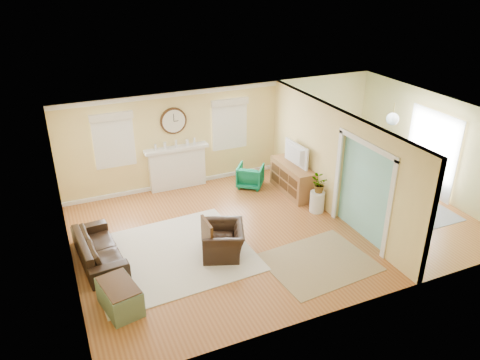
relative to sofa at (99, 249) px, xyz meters
name	(u,v)px	position (x,y,z in m)	size (l,w,h in m)	color
floor	(277,226)	(3.97, -0.24, -0.28)	(9.00, 9.00, 0.00)	brown
wall_back	(227,133)	(3.97, 2.76, 1.02)	(9.00, 0.02, 2.60)	#DBC475
wall_front	(362,244)	(3.97, -3.24, 1.02)	(9.00, 0.02, 2.60)	#DBC475
wall_left	(64,216)	(-0.53, -0.24, 1.02)	(0.02, 6.00, 2.60)	#DBC475
wall_right	(434,145)	(8.47, -0.24, 1.02)	(0.02, 6.00, 2.60)	#DBC475
ceiling	(281,119)	(3.97, -0.24, 2.32)	(9.00, 6.00, 0.02)	white
partition	(330,158)	(5.48, 0.04, 1.07)	(0.17, 6.00, 2.60)	#DBC475
fireplace	(177,167)	(2.47, 2.64, 0.31)	(1.70, 0.30, 1.17)	white
wall_clock	(173,121)	(2.47, 2.72, 1.57)	(0.70, 0.07, 0.70)	#4E3119
window_left	(113,136)	(0.92, 2.71, 1.38)	(1.05, 0.13, 1.42)	white
window_right	(229,121)	(4.02, 2.71, 1.38)	(1.05, 0.13, 1.42)	white
french_doors	(432,153)	(8.42, -0.24, 0.82)	(0.06, 1.70, 2.20)	white
pendant	(393,119)	(6.97, -0.24, 1.92)	(0.30, 0.30, 0.55)	gold
rug_cream	(171,255)	(1.38, -0.41, -0.27)	(3.24, 2.81, 0.02)	beige
rug_jute	(319,262)	(4.08, -1.88, -0.28)	(2.10, 1.72, 0.01)	tan
rug_grey	(383,202)	(7.00, -0.32, -0.28)	(2.45, 3.06, 0.01)	gray
sofa	(99,249)	(0.00, 0.00, 0.00)	(1.94, 0.76, 0.57)	black
eames_chair	(223,241)	(2.42, -0.79, 0.03)	(0.97, 0.85, 0.63)	black
green_chair	(250,176)	(4.28, 1.89, 0.02)	(0.65, 0.67, 0.61)	#006B34
trunk	(120,297)	(0.11, -1.65, -0.02)	(0.72, 1.00, 0.52)	slate
credenza	(292,179)	(5.13, 1.11, 0.12)	(0.53, 1.55, 0.80)	#8F5F37
tv	(293,154)	(5.12, 1.11, 0.81)	(1.01, 0.13, 0.58)	black
garden_stool	(317,202)	(5.19, -0.02, -0.02)	(0.36, 0.36, 0.52)	white
potted_plant	(318,184)	(5.19, -0.02, 0.45)	(0.39, 0.33, 0.43)	#337F33
dining_table	(385,190)	(7.00, -0.32, 0.06)	(1.96, 1.09, 0.69)	#4E3119
dining_chair_n	(358,166)	(7.01, 0.87, 0.26)	(0.50, 0.50, 0.92)	gray
dining_chair_s	(420,200)	(7.03, -1.43, 0.33)	(0.53, 0.53, 1.03)	gray
dining_chair_w	(366,187)	(6.43, -0.26, 0.23)	(0.46, 0.46, 0.88)	white
dining_chair_e	(407,177)	(7.64, -0.34, 0.33)	(0.50, 0.50, 1.04)	gray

